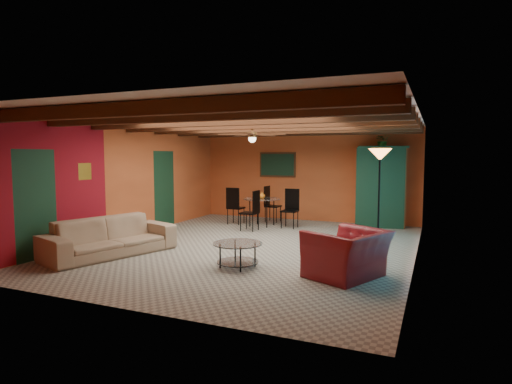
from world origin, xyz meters
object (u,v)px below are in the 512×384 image
at_px(dining_table, 262,207).
at_px(potted_plant, 383,140).
at_px(sofa, 110,237).
at_px(coffee_table, 238,255).
at_px(vase, 262,184).
at_px(floor_lamp, 379,204).
at_px(armchair, 347,254).
at_px(armoire, 381,188).

bearing_deg(dining_table, potted_plant, 21.35).
relative_size(sofa, dining_table, 1.23).
bearing_deg(sofa, potted_plant, -20.91).
xyz_separation_m(coffee_table, potted_plant, (1.76, 5.34, 2.12)).
xyz_separation_m(dining_table, vase, (-0.00, 0.00, 0.62)).
relative_size(floor_lamp, potted_plant, 4.74).
bearing_deg(dining_table, floor_lamp, -37.13).
height_order(dining_table, potted_plant, potted_plant).
bearing_deg(armchair, sofa, -61.53).
height_order(sofa, dining_table, dining_table).
bearing_deg(armoire, floor_lamp, -94.58).
xyz_separation_m(coffee_table, dining_table, (-1.26, 4.16, 0.31)).
distance_m(dining_table, floor_lamp, 4.30).
distance_m(sofa, coffee_table, 2.68).
xyz_separation_m(armoire, floor_lamp, (0.39, -3.76, -0.02)).
distance_m(sofa, floor_lamp, 5.17).
relative_size(coffee_table, floor_lamp, 0.41).
height_order(armchair, potted_plant, potted_plant).
xyz_separation_m(dining_table, floor_lamp, (3.41, -2.58, 0.51)).
bearing_deg(potted_plant, armchair, -88.92).
height_order(armoire, potted_plant, potted_plant).
xyz_separation_m(sofa, armoire, (4.43, 5.49, 0.70)).
bearing_deg(armchair, coffee_table, -61.11).
distance_m(dining_table, vase, 0.62).
relative_size(armchair, potted_plant, 2.66).
relative_size(floor_lamp, vase, 11.25).
distance_m(sofa, armchair, 4.53).
relative_size(sofa, armoire, 1.17).
bearing_deg(potted_plant, floor_lamp, -84.05).
bearing_deg(vase, armoire, 21.35).
relative_size(coffee_table, vase, 4.66).
distance_m(armoire, floor_lamp, 3.78).
xyz_separation_m(sofa, dining_table, (1.41, 4.32, 0.16)).
bearing_deg(armchair, floor_lamp, -166.74).
xyz_separation_m(sofa, floor_lamp, (4.82, 1.74, 0.67)).
distance_m(armchair, armoire, 5.25).
bearing_deg(coffee_table, potted_plant, 71.75).
bearing_deg(floor_lamp, dining_table, 142.87).
distance_m(coffee_table, potted_plant, 6.00).
relative_size(sofa, vase, 13.46).
distance_m(dining_table, armoire, 3.28).
xyz_separation_m(sofa, coffee_table, (2.67, 0.16, -0.14)).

